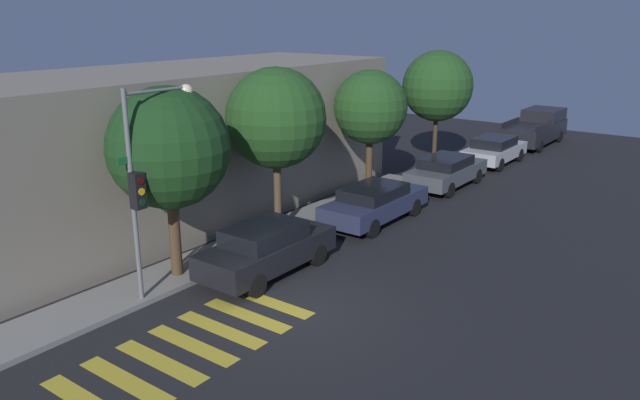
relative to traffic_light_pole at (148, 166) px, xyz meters
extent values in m
plane|color=black|center=(1.55, -3.37, -3.55)|extent=(60.00, 60.00, 0.00)
cube|color=gray|center=(1.55, 0.71, -3.48)|extent=(26.00, 1.76, 0.14)
cube|color=gray|center=(1.55, 4.99, -0.88)|extent=(26.00, 6.00, 5.33)
cube|color=gold|center=(-2.94, -2.57, -3.55)|extent=(0.45, 2.60, 0.00)
cube|color=gold|center=(-2.04, -2.57, -3.55)|extent=(0.45, 2.60, 0.00)
cube|color=gold|center=(-1.15, -2.57, -3.55)|extent=(0.45, 2.60, 0.00)
cube|color=gold|center=(-0.25, -2.57, -3.55)|extent=(0.45, 2.60, 0.00)
cube|color=gold|center=(0.65, -2.57, -3.55)|extent=(0.45, 2.60, 0.00)
cube|color=gold|center=(1.54, -2.57, -3.55)|extent=(0.45, 2.60, 0.00)
cylinder|color=slate|center=(-0.45, 0.08, -0.80)|extent=(0.12, 0.12, 5.50)
cube|color=black|center=(-0.45, -0.13, -0.50)|extent=(0.30, 0.30, 0.90)
cylinder|color=#4C0C0C|center=(-0.45, -0.29, -0.23)|extent=(0.18, 0.02, 0.18)
cylinder|color=yellow|center=(-0.45, -0.29, -0.50)|extent=(0.18, 0.02, 0.18)
cylinder|color=#0C3819|center=(-0.45, -0.29, -0.77)|extent=(0.18, 0.02, 0.18)
cube|color=#19662D|center=(-0.45, 0.08, 0.24)|extent=(0.70, 0.02, 0.18)
cylinder|color=slate|center=(0.50, 0.08, 1.80)|extent=(1.91, 0.08, 0.08)
sphere|color=#F9E5B2|center=(1.46, 0.08, 1.70)|extent=(0.36, 0.36, 0.36)
cube|color=black|center=(2.91, -1.27, -2.88)|extent=(4.34, 1.72, 0.69)
cube|color=black|center=(2.81, -1.27, -2.30)|extent=(2.25, 1.51, 0.48)
cylinder|color=black|center=(4.26, -0.50, -3.22)|extent=(0.65, 0.22, 0.65)
cylinder|color=black|center=(4.26, -2.04, -3.22)|extent=(0.65, 0.22, 0.65)
cylinder|color=black|center=(1.57, -0.50, -3.22)|extent=(0.65, 0.22, 0.65)
cylinder|color=black|center=(1.57, -2.04, -3.22)|extent=(0.65, 0.22, 0.65)
cube|color=#2D3351|center=(8.69, -1.27, -2.91)|extent=(4.67, 1.79, 0.62)
cube|color=black|center=(8.58, -1.27, -2.40)|extent=(2.43, 1.58, 0.40)
cylinder|color=black|center=(10.14, -0.46, -3.22)|extent=(0.65, 0.22, 0.65)
cylinder|color=black|center=(10.14, -2.08, -3.22)|extent=(0.65, 0.22, 0.65)
cylinder|color=black|center=(7.25, -0.46, -3.22)|extent=(0.65, 0.22, 0.65)
cylinder|color=black|center=(7.25, -2.08, -3.22)|extent=(0.65, 0.22, 0.65)
cube|color=#4C5156|center=(14.46, -1.27, -2.92)|extent=(4.46, 1.79, 0.61)
cube|color=black|center=(14.35, -1.27, -2.40)|extent=(2.32, 1.58, 0.41)
cylinder|color=black|center=(15.84, -0.46, -3.22)|extent=(0.65, 0.22, 0.65)
cylinder|color=black|center=(15.84, -2.08, -3.22)|extent=(0.65, 0.22, 0.65)
cylinder|color=black|center=(13.08, -0.46, -3.22)|extent=(0.65, 0.22, 0.65)
cylinder|color=black|center=(13.08, -2.08, -3.22)|extent=(0.65, 0.22, 0.65)
cube|color=#B7BABF|center=(19.80, -1.27, -2.93)|extent=(4.24, 1.79, 0.58)
cube|color=black|center=(19.69, -1.27, -2.41)|extent=(2.20, 1.58, 0.46)
cylinder|color=black|center=(21.11, -0.46, -3.22)|extent=(0.65, 0.22, 0.65)
cylinder|color=black|center=(21.11, -2.08, -3.22)|extent=(0.65, 0.22, 0.65)
cylinder|color=black|center=(18.48, -0.46, -3.22)|extent=(0.65, 0.22, 0.65)
cylinder|color=black|center=(18.48, -2.08, -3.22)|extent=(0.65, 0.22, 0.65)
cube|color=black|center=(25.56, -1.27, -2.77)|extent=(5.55, 2.05, 0.91)
cube|color=black|center=(27.08, -1.27, -1.99)|extent=(2.50, 1.89, 0.64)
cube|color=black|center=(24.17, -0.37, -2.18)|extent=(2.78, 0.08, 0.28)
cube|color=black|center=(24.17, -2.17, -2.18)|extent=(2.78, 0.08, 0.28)
cylinder|color=black|center=(27.28, -0.34, -3.22)|extent=(0.65, 0.22, 0.65)
cylinder|color=black|center=(27.28, -2.21, -3.22)|extent=(0.65, 0.22, 0.65)
cylinder|color=black|center=(23.83, -0.34, -3.22)|extent=(0.65, 0.22, 0.65)
cylinder|color=black|center=(23.83, -2.21, -3.22)|extent=(0.65, 0.22, 0.65)
cylinder|color=#4C3823|center=(1.13, 0.53, -2.29)|extent=(0.32, 0.32, 2.52)
sphere|color=#193D19|center=(1.13, 0.53, 0.21)|extent=(3.29, 3.29, 3.29)
cylinder|color=brown|center=(5.51, 0.53, -2.16)|extent=(0.25, 0.25, 2.77)
sphere|color=#234C1E|center=(5.51, 0.53, 0.43)|extent=(3.23, 3.23, 3.23)
cylinder|color=#4C3823|center=(11.11, 0.53, -2.25)|extent=(0.26, 0.26, 2.60)
sphere|color=#234C1E|center=(11.11, 0.53, 0.13)|extent=(2.88, 2.88, 2.88)
cylinder|color=#42301E|center=(16.85, 0.53, -2.17)|extent=(0.20, 0.20, 2.76)
sphere|color=#234C1E|center=(16.85, 0.53, 0.42)|extent=(3.23, 3.23, 3.23)
camera|label=1|loc=(-9.45, -12.37, 3.64)|focal=35.00mm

